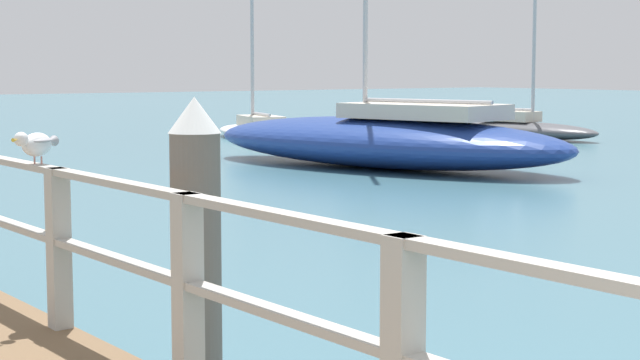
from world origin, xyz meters
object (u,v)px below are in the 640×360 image
(dock_piling_near, at_px, (196,265))
(boat_3, at_px, (256,129))
(boat_0, at_px, (524,127))
(boat_2, at_px, (384,140))
(seagull_foreground, at_px, (36,143))

(dock_piling_near, distance_m, boat_3, 24.67)
(boat_0, bearing_deg, boat_2, 20.49)
(dock_piling_near, relative_size, boat_2, 0.19)
(boat_2, distance_m, boat_3, 9.35)
(boat_0, bearing_deg, dock_piling_near, 33.20)
(dock_piling_near, bearing_deg, boat_2, 46.31)
(dock_piling_near, distance_m, seagull_foreground, 1.52)
(boat_3, bearing_deg, boat_2, -90.10)
(boat_0, bearing_deg, seagull_foreground, 30.25)
(dock_piling_near, height_order, boat_2, boat_2)
(boat_0, distance_m, boat_3, 7.77)
(dock_piling_near, height_order, boat_0, boat_0)
(seagull_foreground, relative_size, boat_3, 0.07)
(dock_piling_near, xyz_separation_m, seagull_foreground, (-0.39, 1.33, 0.62))
(dock_piling_near, distance_m, boat_2, 15.97)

